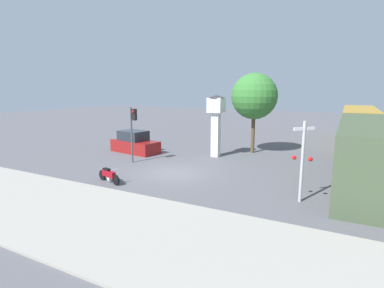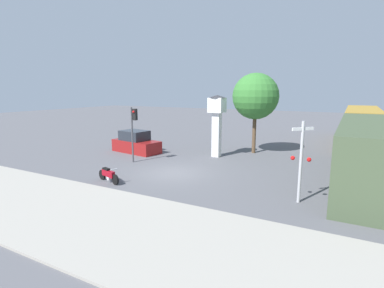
{
  "view_description": "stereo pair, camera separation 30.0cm",
  "coord_description": "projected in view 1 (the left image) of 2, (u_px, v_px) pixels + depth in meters",
  "views": [
    {
      "loc": [
        9.37,
        -15.54,
        5.16
      ],
      "look_at": [
        0.57,
        1.42,
        1.67
      ],
      "focal_mm": 28.0,
      "sensor_mm": 36.0,
      "label": 1
    },
    {
      "loc": [
        9.64,
        -15.4,
        5.16
      ],
      "look_at": [
        0.57,
        1.42,
        1.67
      ],
      "focal_mm": 28.0,
      "sensor_mm": 36.0,
      "label": 2
    }
  ],
  "objects": [
    {
      "name": "ground_plane",
      "position": [
        174.0,
        173.0,
        18.74
      ],
      "size": [
        120.0,
        120.0,
        0.0
      ],
      "primitive_type": "plane",
      "color": "#56565B"
    },
    {
      "name": "traffic_light",
      "position": [
        133.0,
        125.0,
        20.95
      ],
      "size": [
        0.5,
        0.35,
        3.94
      ],
      "color": "#47474C",
      "rests_on": "ground_plane"
    },
    {
      "name": "clock_tower",
      "position": [
        216.0,
        116.0,
        22.87
      ],
      "size": [
        1.34,
        1.34,
        4.75
      ],
      "color": "white",
      "rests_on": "ground_plane"
    },
    {
      "name": "railroad_crossing_signal",
      "position": [
        302.0,
        159.0,
        13.6
      ],
      "size": [
        0.9,
        0.82,
        3.78
      ],
      "color": "#B7B7BC",
      "rests_on": "ground_plane"
    },
    {
      "name": "street_tree",
      "position": [
        254.0,
        96.0,
        24.02
      ],
      "size": [
        3.7,
        3.7,
        6.47
      ],
      "color": "brown",
      "rests_on": "ground_plane"
    },
    {
      "name": "sidewalk_strip",
      "position": [
        82.0,
        215.0,
        12.34
      ],
      "size": [
        36.0,
        6.0,
        0.1
      ],
      "color": "#9E998E",
      "rests_on": "ground_plane"
    },
    {
      "name": "freight_train",
      "position": [
        361.0,
        136.0,
        22.66
      ],
      "size": [
        2.8,
        26.24,
        3.4
      ],
      "color": "#425138",
      "rests_on": "ground_plane"
    },
    {
      "name": "parked_car",
      "position": [
        135.0,
        143.0,
        24.83
      ],
      "size": [
        4.44,
        2.48,
        1.8
      ],
      "rotation": [
        0.0,
        0.0,
        -0.17
      ],
      "color": "maroon",
      "rests_on": "ground_plane"
    },
    {
      "name": "motorcycle",
      "position": [
        109.0,
        175.0,
        16.78
      ],
      "size": [
        1.93,
        0.69,
        0.87
      ],
      "rotation": [
        0.0,
        0.0,
        -0.28
      ],
      "color": "black",
      "rests_on": "ground_plane"
    }
  ]
}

